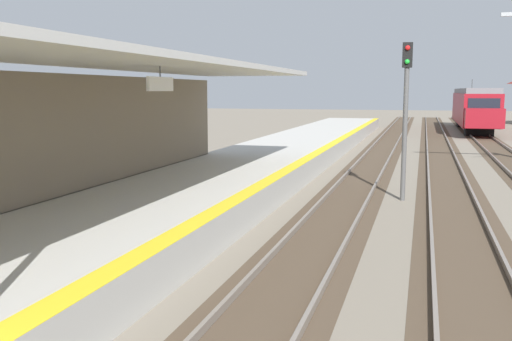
{
  "coord_description": "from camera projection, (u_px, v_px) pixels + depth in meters",
  "views": [
    {
      "loc": [
        4.27,
        -2.36,
        3.65
      ],
      "look_at": [
        1.16,
        8.24,
        2.1
      ],
      "focal_mm": 39.99,
      "sensor_mm": 36.0,
      "label": 1
    }
  ],
  "objects": [
    {
      "name": "rail_signal_post",
      "position": [
        406.0,
        105.0,
        18.69
      ],
      "size": [
        0.32,
        0.34,
        5.2
      ],
      "color": "#4C4C4C",
      "rests_on": "ground"
    },
    {
      "name": "track_pair_nearest_platform",
      "position": [
        358.0,
        183.0,
        22.41
      ],
      "size": [
        2.34,
        120.0,
        0.16
      ],
      "color": "#4C3D2D",
      "rests_on": "ground"
    },
    {
      "name": "station_platform",
      "position": [
        218.0,
        184.0,
        19.78
      ],
      "size": [
        5.0,
        80.0,
        0.91
      ],
      "color": "#B7B5AD",
      "rests_on": "ground"
    },
    {
      "name": "station_building_with_canopy",
      "position": [
        42.0,
        134.0,
        13.34
      ],
      "size": [
        4.85,
        24.0,
        4.43
      ],
      "color": "#4C4C4C",
      "rests_on": "ground"
    },
    {
      "name": "approaching_train",
      "position": [
        474.0,
        107.0,
        51.96
      ],
      "size": [
        2.93,
        19.6,
        4.76
      ],
      "color": "maroon",
      "rests_on": "ground"
    },
    {
      "name": "track_pair_middle",
      "position": [
        449.0,
        187.0,
        21.46
      ],
      "size": [
        2.34,
        120.0,
        0.16
      ],
      "color": "#4C3D2D",
      "rests_on": "ground"
    }
  ]
}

